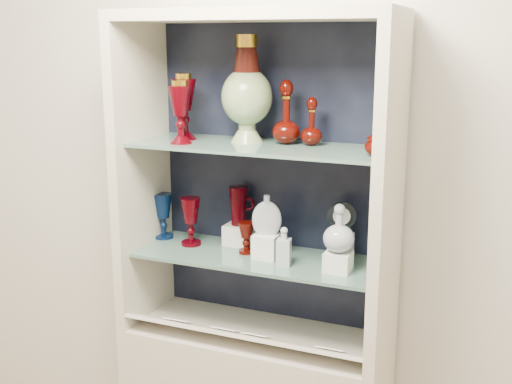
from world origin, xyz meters
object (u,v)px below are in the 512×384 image
at_px(lidded_bowl, 377,143).
at_px(cameo_medallion, 342,217).
at_px(ruby_decanter_b, 312,120).
at_px(cobalt_goblet, 163,216).
at_px(ruby_goblet_small, 246,238).
at_px(enamel_urn, 247,89).
at_px(pedestal_lamp_right, 184,107).
at_px(ruby_pitcher, 238,206).
at_px(ruby_goblet_tall, 191,222).
at_px(clear_square_bottle, 284,246).
at_px(pedestal_lamp_left, 180,112).
at_px(clear_round_decanter, 339,229).
at_px(flat_flask, 267,214).
at_px(ruby_decanter_a, 286,108).

bearing_deg(lidded_bowl, cameo_medallion, 136.97).
bearing_deg(ruby_decanter_b, cobalt_goblet, -179.48).
distance_m(lidded_bowl, ruby_goblet_small, 0.64).
height_order(enamel_urn, ruby_decanter_b, enamel_urn).
bearing_deg(cameo_medallion, enamel_urn, 169.25).
relative_size(pedestal_lamp_right, ruby_pitcher, 1.61).
relative_size(ruby_goblet_tall, clear_square_bottle, 1.34).
xyz_separation_m(cobalt_goblet, ruby_pitcher, (0.32, 0.04, 0.06)).
distance_m(pedestal_lamp_left, enamel_urn, 0.26).
relative_size(ruby_decanter_b, clear_round_decanter, 1.11).
height_order(clear_square_bottle, cameo_medallion, cameo_medallion).
height_order(flat_flask, cameo_medallion, flat_flask).
height_order(pedestal_lamp_left, ruby_decanter_a, ruby_decanter_a).
distance_m(ruby_decanter_b, flat_flask, 0.38).
bearing_deg(pedestal_lamp_right, pedestal_lamp_left, -69.99).
xyz_separation_m(ruby_goblet_tall, clear_round_decanter, (0.61, -0.06, 0.06)).
relative_size(lidded_bowl, clear_round_decanter, 0.53).
xyz_separation_m(pedestal_lamp_left, lidded_bowl, (0.71, 0.02, -0.07)).
height_order(ruby_decanter_b, lidded_bowl, ruby_decanter_b).
bearing_deg(ruby_decanter_b, cameo_medallion, 5.24).
distance_m(enamel_urn, ruby_decanter_a, 0.16).
xyz_separation_m(ruby_decanter_b, ruby_pitcher, (-0.30, 0.04, -0.35)).
bearing_deg(ruby_goblet_tall, ruby_decanter_a, 6.05).
xyz_separation_m(ruby_pitcher, clear_round_decanter, (0.44, -0.14, -0.00)).
relative_size(pedestal_lamp_right, ruby_decanter_b, 1.35).
xyz_separation_m(enamel_urn, clear_square_bottle, (0.19, -0.11, -0.54)).
xyz_separation_m(ruby_decanter_a, ruby_pitcher, (-0.21, 0.04, -0.39)).
bearing_deg(clear_round_decanter, cameo_medallion, 101.00).
bearing_deg(enamel_urn, pedestal_lamp_right, -172.30).
xyz_separation_m(pedestal_lamp_right, ruby_goblet_small, (0.25, -0.00, -0.48)).
relative_size(lidded_bowl, cameo_medallion, 0.70).
xyz_separation_m(enamel_urn, clear_round_decanter, (0.38, -0.09, -0.46)).
bearing_deg(flat_flask, clear_round_decanter, -23.83).
relative_size(enamel_urn, ruby_goblet_tall, 2.03).
bearing_deg(clear_square_bottle, clear_round_decanter, 4.76).
height_order(pedestal_lamp_right, enamel_urn, enamel_urn).
height_order(pedestal_lamp_left, flat_flask, pedestal_lamp_left).
bearing_deg(ruby_pitcher, flat_flask, -55.18).
relative_size(ruby_decanter_a, clear_round_decanter, 1.58).
distance_m(pedestal_lamp_right, flat_flask, 0.51).
bearing_deg(cobalt_goblet, cameo_medallion, 1.27).
bearing_deg(ruby_pitcher, ruby_decanter_b, -28.78).
distance_m(pedestal_lamp_left, cobalt_goblet, 0.49).
bearing_deg(cameo_medallion, pedestal_lamp_left, 179.69).
xyz_separation_m(enamel_urn, cameo_medallion, (0.36, 0.03, -0.45)).
height_order(ruby_goblet_small, cameo_medallion, cameo_medallion).
relative_size(ruby_goblet_tall, ruby_goblet_small, 1.57).
relative_size(ruby_goblet_small, ruby_pitcher, 0.79).
bearing_deg(ruby_decanter_b, ruby_decanter_a, -177.61).
distance_m(ruby_decanter_b, ruby_pitcher, 0.47).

